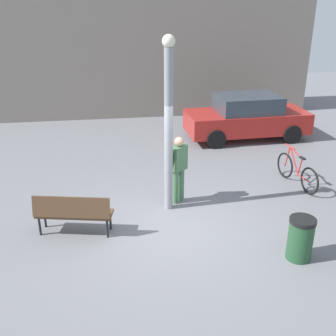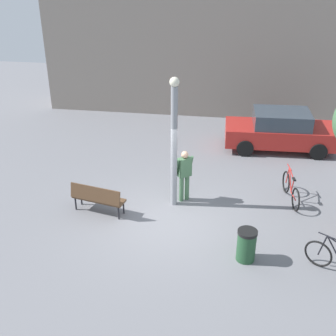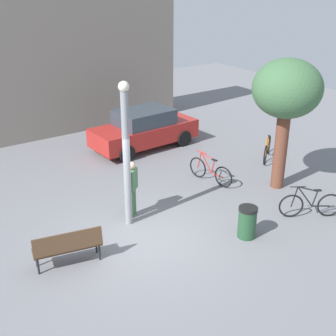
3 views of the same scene
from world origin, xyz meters
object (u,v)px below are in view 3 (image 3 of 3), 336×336
(person_by_lamppost, at_px, (132,185))
(park_bench, at_px, (68,245))
(lamppost, at_px, (126,152))
(parked_car_red, at_px, (144,129))
(bicycle_red, at_px, (210,171))
(trash_bin, at_px, (247,222))
(bicycle_black, at_px, (310,205))
(bicycle_orange, at_px, (267,149))
(plaza_tree, at_px, (287,92))

(person_by_lamppost, xyz_separation_m, park_bench, (-2.43, -1.14, -0.42))
(lamppost, relative_size, park_bench, 2.39)
(lamppost, distance_m, parked_car_red, 6.02)
(bicycle_red, height_order, trash_bin, bicycle_red)
(lamppost, bearing_deg, parked_car_red, 53.51)
(bicycle_black, xyz_separation_m, bicycle_orange, (2.23, 3.73, -0.00))
(bicycle_red, bearing_deg, person_by_lamppost, -171.68)
(person_by_lamppost, xyz_separation_m, bicycle_orange, (6.31, 0.81, -0.58))
(park_bench, bearing_deg, person_by_lamppost, 25.24)
(trash_bin, bearing_deg, park_bench, 160.66)
(person_by_lamppost, xyz_separation_m, trash_bin, (1.89, -2.66, -0.53))
(lamppost, bearing_deg, trash_bin, -47.60)
(plaza_tree, distance_m, parked_car_red, 6.18)
(bicycle_red, xyz_separation_m, bicycle_black, (0.82, -3.40, 0.00))
(lamppost, bearing_deg, bicycle_orange, 9.38)
(parked_car_red, bearing_deg, bicycle_orange, -49.42)
(park_bench, xyz_separation_m, bicycle_red, (5.70, 1.62, -0.16))
(lamppost, xyz_separation_m, parked_car_red, (3.49, 4.72, -1.35))
(plaza_tree, distance_m, trash_bin, 4.31)
(person_by_lamppost, xyz_separation_m, plaza_tree, (4.83, -1.04, 2.17))
(park_bench, xyz_separation_m, bicycle_black, (6.51, -1.78, -0.16))
(bicycle_orange, bearing_deg, lamppost, -170.62)
(park_bench, height_order, parked_car_red, parked_car_red)
(bicycle_black, bearing_deg, bicycle_red, 103.50)
(plaza_tree, relative_size, bicycle_red, 2.30)
(bicycle_red, distance_m, bicycle_black, 3.50)
(person_by_lamppost, bearing_deg, lamppost, -135.37)
(bicycle_black, distance_m, parked_car_red, 7.42)
(park_bench, bearing_deg, parked_car_red, 44.74)
(lamppost, height_order, trash_bin, lamppost)
(bicycle_orange, relative_size, parked_car_red, 0.35)
(bicycle_orange, distance_m, parked_car_red, 4.79)
(lamppost, relative_size, parked_car_red, 0.93)
(park_bench, height_order, plaza_tree, plaza_tree)
(bicycle_black, height_order, parked_car_red, parked_car_red)
(bicycle_black, bearing_deg, trash_bin, 173.21)
(lamppost, height_order, parked_car_red, lamppost)
(bicycle_orange, bearing_deg, trash_bin, -141.94)
(person_by_lamppost, height_order, bicycle_red, person_by_lamppost)
(bicycle_red, xyz_separation_m, bicycle_orange, (3.04, 0.33, 0.00))
(lamppost, height_order, park_bench, lamppost)
(bicycle_red, distance_m, trash_bin, 3.43)
(plaza_tree, height_order, parked_car_red, plaza_tree)
(park_bench, relative_size, parked_car_red, 0.39)
(bicycle_black, height_order, trash_bin, bicycle_black)
(lamppost, xyz_separation_m, plaza_tree, (5.12, -0.76, 1.01))
(parked_car_red, distance_m, trash_bin, 7.22)
(lamppost, height_order, bicycle_black, lamppost)
(lamppost, xyz_separation_m, trash_bin, (2.17, -2.38, -1.69))
(bicycle_red, height_order, bicycle_orange, same)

